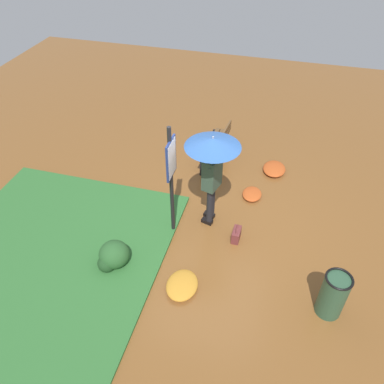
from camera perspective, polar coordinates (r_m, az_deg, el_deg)
The scene contains 11 objects.
ground_plane at distance 7.50m, azimuth 3.12°, elevation -5.52°, with size 18.00×18.00×0.00m, color brown.
grass_verge at distance 7.36m, azimuth -21.22°, elevation -10.08°, with size 4.80×4.00×0.05m.
person_with_umbrella at distance 6.62m, azimuth 3.05°, elevation 4.97°, with size 0.96×0.96×2.04m.
info_sign_post at distance 6.52m, azimuth -3.10°, elevation 3.17°, with size 0.44×0.07×2.30m.
handbag at distance 7.26m, azimuth 6.62°, elevation -6.29°, with size 0.30×0.15×0.37m.
park_bench at distance 9.00m, azimuth 3.60°, elevation 6.75°, with size 1.40×0.48×0.75m.
trash_bin at distance 6.40m, azimuth 20.25°, elevation -14.16°, with size 0.42×0.42×0.83m.
shrub_cluster at distance 6.88m, azimuth -11.70°, elevation -9.31°, with size 0.59×0.53×0.48m.
leaf_pile_near_person at distance 8.26m, azimuth 8.92°, elevation -0.30°, with size 0.50×0.40×0.11m.
leaf_pile_by_bench at distance 9.04m, azimuth 12.14°, elevation 3.40°, with size 0.64×0.51×0.14m.
leaf_pile_far_path at distance 6.56m, azimuth -1.49°, elevation -13.67°, with size 0.65×0.52×0.14m.
Camera 1 is at (5.13, 0.98, 5.39)m, focal length 35.85 mm.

